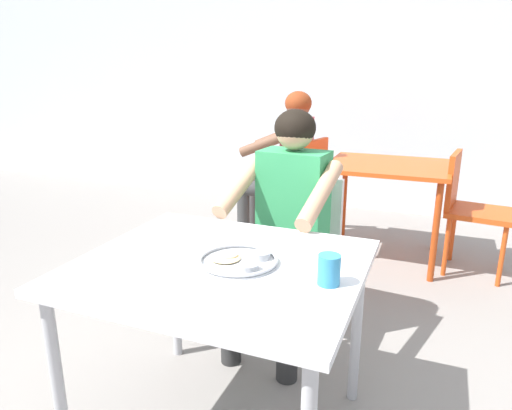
# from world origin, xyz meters

# --- Properties ---
(back_wall) EXTENTS (12.00, 0.12, 3.40)m
(back_wall) POSITION_xyz_m (0.00, 3.46, 1.70)
(back_wall) COLOR silver
(back_wall) RESTS_ON ground
(table_foreground) EXTENTS (1.01, 0.88, 0.73)m
(table_foreground) POSITION_xyz_m (0.07, 0.07, 0.65)
(table_foreground) COLOR silver
(table_foreground) RESTS_ON ground
(thali_tray) EXTENTS (0.29, 0.29, 0.03)m
(thali_tray) POSITION_xyz_m (0.14, 0.09, 0.74)
(thali_tray) COLOR #B7BABF
(thali_tray) RESTS_ON table_foreground
(drinking_cup) EXTENTS (0.07, 0.07, 0.10)m
(drinking_cup) POSITION_xyz_m (0.48, 0.04, 0.78)
(drinking_cup) COLOR #338CBF
(drinking_cup) RESTS_ON table_foreground
(chair_foreground) EXTENTS (0.43, 0.47, 0.82)m
(chair_foreground) POSITION_xyz_m (0.10, 1.01, 0.48)
(chair_foreground) COLOR silver
(chair_foreground) RESTS_ON ground
(diner_foreground) EXTENTS (0.52, 0.58, 1.21)m
(diner_foreground) POSITION_xyz_m (0.09, 0.79, 0.72)
(diner_foreground) COLOR #2B2B2B
(diner_foreground) RESTS_ON ground
(table_background_red) EXTENTS (0.86, 0.76, 0.73)m
(table_background_red) POSITION_xyz_m (0.42, 2.15, 0.64)
(table_background_red) COLOR #E04C19
(table_background_red) RESTS_ON ground
(chair_red_left) EXTENTS (0.50, 0.50, 0.88)m
(chair_red_left) POSITION_xyz_m (-0.25, 2.18, 0.51)
(chair_red_left) COLOR #E24B17
(chair_red_left) RESTS_ON ground
(chair_red_right) EXTENTS (0.48, 0.45, 0.85)m
(chair_red_right) POSITION_xyz_m (0.99, 2.11, 0.50)
(chair_red_right) COLOR #CE4A19
(chair_red_right) RESTS_ON ground
(patron_background) EXTENTS (0.58, 0.53, 1.24)m
(patron_background) POSITION_xyz_m (-0.37, 2.14, 0.74)
(patron_background) COLOR #363636
(patron_background) RESTS_ON ground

